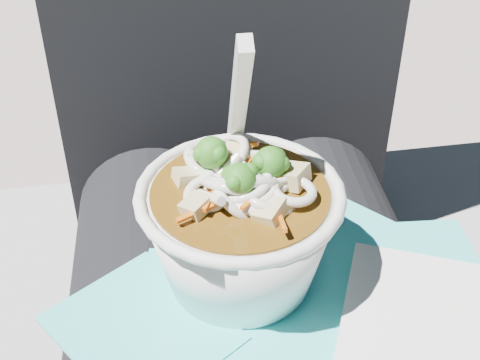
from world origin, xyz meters
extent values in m
cube|color=#2FC2C4|center=(0.09, 0.05, 0.63)|extent=(0.16, 0.16, 0.00)
cube|color=#2FC2C4|center=(-0.02, -0.02, 0.63)|extent=(0.19, 0.18, 0.00)
cube|color=#2FC2C4|center=(0.01, 0.00, 0.63)|extent=(0.19, 0.18, 0.00)
cube|color=#2FC2C4|center=(0.09, 0.00, 0.63)|extent=(0.18, 0.17, 0.00)
cube|color=#2FC2C4|center=(0.07, 0.02, 0.63)|extent=(0.23, 0.23, 0.00)
cube|color=#2FC2C4|center=(0.09, -0.07, 0.64)|extent=(0.24, 0.23, 0.00)
cube|color=#2FC2C4|center=(0.01, -0.05, 0.64)|extent=(0.18, 0.16, 0.00)
cube|color=#2FC2C4|center=(-0.09, -0.02, 0.64)|extent=(0.15, 0.16, 0.00)
cube|color=silver|center=(0.12, -0.07, 0.64)|extent=(0.15, 0.15, 0.00)
cube|color=silver|center=(0.11, -0.04, 0.65)|extent=(0.16, 0.16, 0.00)
torus|color=white|center=(-0.01, 0.02, 0.72)|extent=(0.15, 0.15, 0.01)
cylinder|color=#492E0A|center=(-0.01, 0.02, 0.72)|extent=(0.13, 0.13, 0.01)
torus|color=silver|center=(-0.02, 0.02, 0.73)|extent=(0.05, 0.05, 0.03)
torus|color=silver|center=(-0.03, 0.06, 0.72)|extent=(0.06, 0.06, 0.03)
torus|color=silver|center=(0.00, 0.01, 0.72)|extent=(0.05, 0.05, 0.04)
torus|color=silver|center=(0.00, 0.02, 0.73)|extent=(0.05, 0.05, 0.04)
torus|color=silver|center=(0.00, 0.01, 0.73)|extent=(0.04, 0.04, 0.01)
torus|color=silver|center=(0.02, 0.01, 0.73)|extent=(0.04, 0.04, 0.01)
torus|color=silver|center=(-0.04, 0.02, 0.73)|extent=(0.05, 0.05, 0.02)
torus|color=silver|center=(-0.02, 0.06, 0.73)|extent=(0.06, 0.06, 0.04)
torus|color=silver|center=(-0.02, 0.02, 0.73)|extent=(0.05, 0.05, 0.04)
torus|color=silver|center=(-0.01, 0.02, 0.72)|extent=(0.06, 0.06, 0.03)
torus|color=silver|center=(0.00, 0.03, 0.73)|extent=(0.06, 0.06, 0.01)
torus|color=silver|center=(-0.02, 0.01, 0.72)|extent=(0.05, 0.06, 0.04)
torus|color=silver|center=(-0.02, 0.06, 0.73)|extent=(0.04, 0.04, 0.03)
torus|color=silver|center=(-0.01, 0.02, 0.73)|extent=(0.05, 0.05, 0.02)
cylinder|color=silver|center=(0.00, 0.02, 0.73)|extent=(0.01, 0.03, 0.01)
cylinder|color=silver|center=(-0.02, 0.03, 0.73)|extent=(0.03, 0.01, 0.02)
cylinder|color=silver|center=(-0.03, 0.04, 0.73)|extent=(0.03, 0.02, 0.03)
cylinder|color=silver|center=(-0.04, 0.01, 0.73)|extent=(0.02, 0.04, 0.02)
cylinder|color=silver|center=(-0.03, 0.05, 0.73)|extent=(0.04, 0.02, 0.02)
cylinder|color=silver|center=(-0.03, 0.03, 0.73)|extent=(0.01, 0.04, 0.01)
cylinder|color=#87B055|center=(0.01, 0.03, 0.73)|extent=(0.01, 0.01, 0.01)
sphere|color=#1B5B14|center=(0.01, 0.03, 0.74)|extent=(0.02, 0.02, 0.02)
sphere|color=#1B5B14|center=(0.00, 0.03, 0.74)|extent=(0.01, 0.01, 0.01)
sphere|color=#1B5B14|center=(0.00, 0.03, 0.74)|extent=(0.01, 0.01, 0.01)
sphere|color=#1B5B14|center=(0.01, 0.03, 0.74)|extent=(0.01, 0.01, 0.01)
sphere|color=#1B5B14|center=(0.01, 0.03, 0.74)|extent=(0.01, 0.01, 0.01)
cylinder|color=#87B055|center=(-0.03, 0.05, 0.73)|extent=(0.01, 0.01, 0.01)
sphere|color=#1B5B14|center=(-0.03, 0.05, 0.74)|extent=(0.02, 0.02, 0.02)
sphere|color=#1B5B14|center=(-0.03, 0.05, 0.74)|extent=(0.01, 0.01, 0.01)
sphere|color=#1B5B14|center=(-0.03, 0.04, 0.74)|extent=(0.01, 0.01, 0.01)
sphere|color=#1B5B14|center=(-0.04, 0.04, 0.74)|extent=(0.01, 0.01, 0.01)
sphere|color=#1B5B14|center=(-0.03, 0.05, 0.74)|extent=(0.01, 0.01, 0.01)
cylinder|color=#87B055|center=(-0.02, 0.01, 0.73)|extent=(0.01, 0.01, 0.01)
sphere|color=#1B5B14|center=(-0.02, 0.01, 0.74)|extent=(0.02, 0.02, 0.02)
sphere|color=#1B5B14|center=(-0.02, 0.00, 0.74)|extent=(0.01, 0.01, 0.01)
sphere|color=#1B5B14|center=(-0.01, 0.01, 0.75)|extent=(0.01, 0.01, 0.01)
sphere|color=#1B5B14|center=(-0.02, 0.02, 0.74)|extent=(0.01, 0.01, 0.01)
sphere|color=#1B5B14|center=(-0.02, 0.02, 0.74)|extent=(0.01, 0.01, 0.01)
cube|color=#D96112|center=(0.00, 0.01, 0.73)|extent=(0.04, 0.04, 0.01)
cube|color=#D96112|center=(0.01, -0.02, 0.73)|extent=(0.00, 0.04, 0.01)
cube|color=#D96112|center=(-0.04, 0.00, 0.73)|extent=(0.04, 0.03, 0.00)
cube|color=#D96112|center=(0.00, 0.04, 0.73)|extent=(0.04, 0.01, 0.02)
cube|color=#D96112|center=(0.01, 0.03, 0.73)|extent=(0.03, 0.01, 0.01)
cube|color=#D96112|center=(-0.02, 0.03, 0.72)|extent=(0.03, 0.04, 0.02)
cube|color=#D96112|center=(-0.03, 0.02, 0.73)|extent=(0.02, 0.04, 0.01)
cube|color=#D96112|center=(-0.02, 0.07, 0.73)|extent=(0.05, 0.01, 0.01)
cube|color=#D96112|center=(-0.04, 0.01, 0.73)|extent=(0.03, 0.03, 0.01)
cube|color=tan|center=(0.02, 0.03, 0.73)|extent=(0.03, 0.03, 0.02)
cube|color=tan|center=(-0.01, 0.06, 0.73)|extent=(0.02, 0.02, 0.01)
cube|color=tan|center=(-0.05, 0.04, 0.72)|extent=(0.02, 0.02, 0.01)
cube|color=tan|center=(-0.05, 0.00, 0.73)|extent=(0.03, 0.02, 0.01)
cube|color=tan|center=(0.00, -0.01, 0.73)|extent=(0.03, 0.03, 0.02)
ellipsoid|color=white|center=(-0.01, 0.01, 0.73)|extent=(0.03, 0.04, 0.01)
cube|color=white|center=(-0.01, 0.06, 0.78)|extent=(0.01, 0.08, 0.12)
camera|label=1|loc=(-0.06, -0.34, 1.01)|focal=50.00mm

